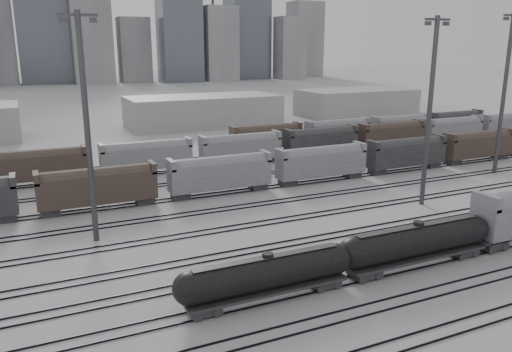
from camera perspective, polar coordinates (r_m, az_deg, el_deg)
name	(u,v)px	position (r m, az deg, el deg)	size (l,w,h in m)	color
ground	(427,269)	(51.44, 18.95, -9.98)	(900.00, 900.00, 0.00)	silver
tracks	(328,214)	(64.12, 8.20, -4.34)	(220.00, 71.50, 0.16)	black
tank_car_a	(268,274)	(42.29, 1.33, -11.15)	(16.25, 2.71, 4.02)	black
tank_car_b	(417,242)	(50.77, 17.93, -7.15)	(17.56, 2.93, 4.34)	black
light_mast_b	(87,125)	(54.94, -18.78, 5.59)	(3.88, 0.62, 24.22)	#3D3D40
light_mast_c	(430,108)	(68.74, 19.24, 7.31)	(3.91, 0.63, 24.46)	#3D3D40
light_mast_d	(504,91)	(91.59, 26.51, 8.73)	(4.16, 0.67, 26.00)	#3D3D40
bg_string_near	(321,164)	(79.28, 7.47, 1.38)	(151.00, 3.00, 5.60)	gray
bg_string_mid	(321,142)	(97.76, 7.47, 3.87)	(151.00, 3.00, 5.60)	black
bg_string_far	(369,130)	(114.13, 12.82, 5.16)	(66.00, 3.00, 5.60)	#44332B
warehouse_mid	(203,111)	(136.38, -6.05, 7.42)	(40.00, 18.00, 8.00)	#9C9C9E
warehouse_right	(356,102)	(159.51, 11.38, 8.24)	(35.00, 18.00, 8.00)	#9C9C9E
skyline	(100,22)	(316.63, -17.43, 16.43)	(316.00, 22.40, 95.00)	#969799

